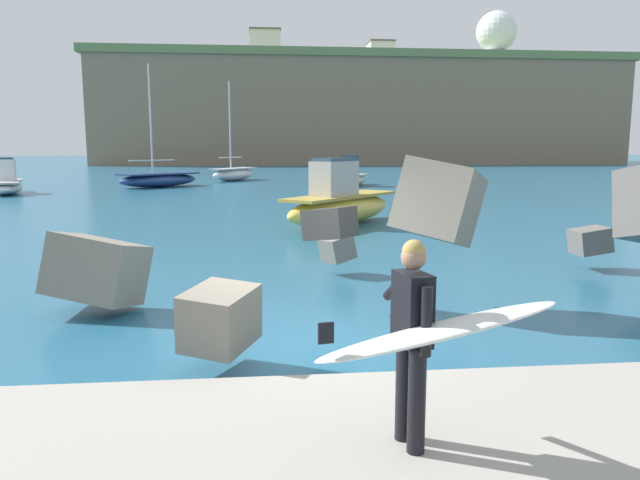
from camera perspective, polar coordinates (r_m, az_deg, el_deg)
name	(u,v)px	position (r m, az deg, el deg)	size (l,w,h in m)	color
ground_plane	(298,343)	(8.59, -2.11, -9.82)	(400.00, 400.00, 0.00)	#235B7A
breakwater_jetty	(348,240)	(10.14, 2.73, -0.02)	(32.02, 6.98, 2.87)	slate
surfer_with_board	(421,331)	(4.96, 9.68, -8.57)	(2.12, 1.33, 1.78)	black
boat_near_left	(234,173)	(50.24, -8.25, 6.31)	(4.23, 5.59, 8.00)	white
boat_near_centre	(340,203)	(21.34, 1.93, 3.51)	(5.08, 5.51, 2.39)	#EAC64C
boat_near_right	(351,177)	(42.99, 2.96, 6.07)	(3.70, 5.53, 2.22)	beige
boat_mid_left	(159,179)	(43.21, -15.17, 5.63)	(5.91, 5.63, 8.31)	navy
boat_mid_centre	(7,183)	(40.18, -27.77, 4.85)	(3.22, 5.48, 2.16)	white
headland_bluff	(355,113)	(107.30, 3.35, 12.04)	(85.41, 30.76, 17.38)	#847056
radar_dome	(496,37)	(120.24, 16.49, 18.14)	(7.35, 7.35, 10.04)	silver
station_building_west	(265,50)	(116.75, -5.27, 17.67)	(5.73, 7.71, 6.59)	silver
station_building_central	(380,56)	(119.04, 5.79, 17.14)	(4.82, 5.40, 5.14)	silver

